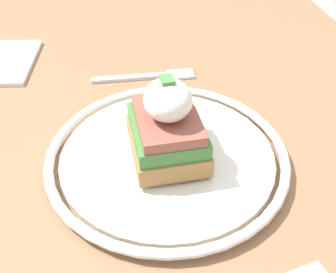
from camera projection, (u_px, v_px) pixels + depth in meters
dining_table at (162, 207)px, 0.55m from camera, size 1.08×0.70×0.73m
plate at (168, 156)px, 0.44m from camera, size 0.25×0.25×0.02m
sandwich at (169, 127)px, 0.41m from camera, size 0.09×0.07×0.09m
fork at (149, 77)px, 0.57m from camera, size 0.02×0.14×0.00m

